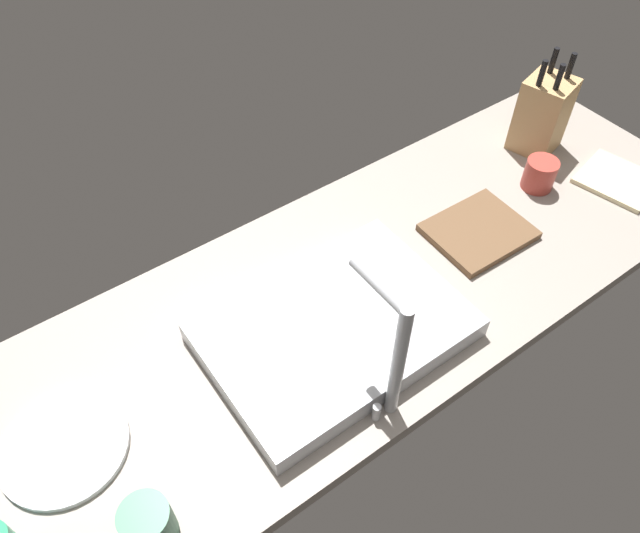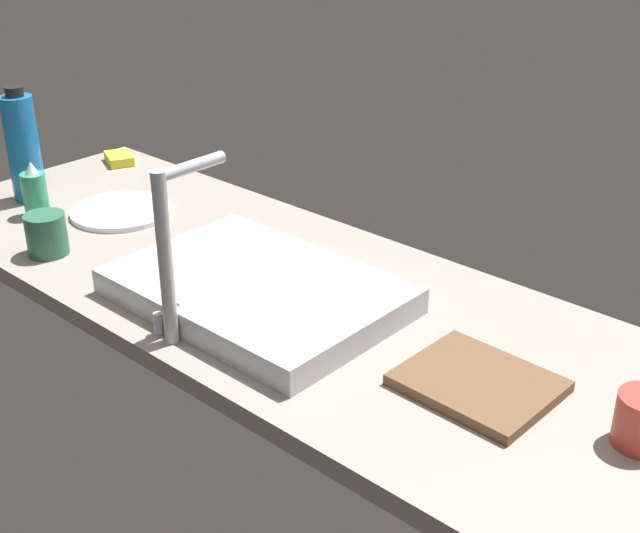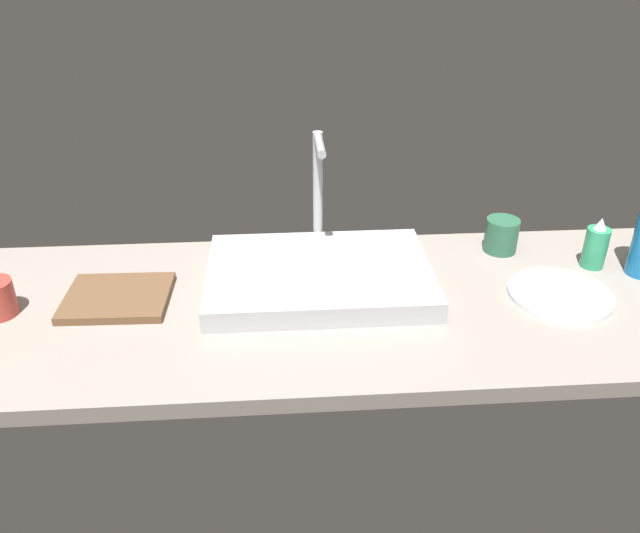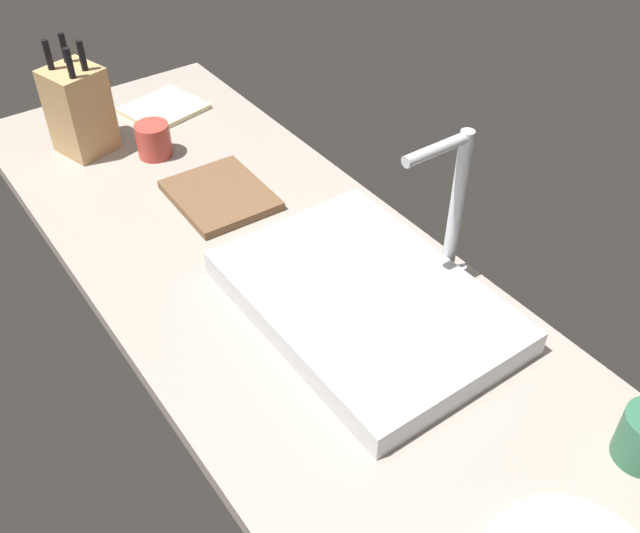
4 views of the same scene
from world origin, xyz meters
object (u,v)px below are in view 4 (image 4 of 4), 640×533
object	(u,v)px
sink_basin	(365,301)
cutting_board	(220,195)
ceramic_cup	(155,140)
faucet	(453,199)
knife_block	(79,109)
dish_towel	(164,108)

from	to	relation	value
sink_basin	cutting_board	bearing A→B (deg)	-175.30
ceramic_cup	cutting_board	bearing A→B (deg)	7.64
sink_basin	faucet	size ratio (longest dim) A/B	1.67
knife_block	cutting_board	xyz separation A→B (cm)	(35.56, 14.98, -9.19)
faucet	knife_block	size ratio (longest dim) A/B	1.15
knife_block	faucet	bearing A→B (deg)	8.69
faucet	cutting_board	distance (cm)	52.77
faucet	dish_towel	xyz separation A→B (cm)	(-87.25, -13.53, -16.94)
cutting_board	sink_basin	bearing A→B (deg)	4.70
knife_block	dish_towel	world-z (taller)	knife_block
sink_basin	faucet	world-z (taller)	faucet
knife_block	dish_towel	xyz separation A→B (cm)	(-6.21, 22.41, -9.49)
cutting_board	ceramic_cup	xyz separation A→B (cm)	(-23.82, -3.19, 2.99)
faucet	knife_block	distance (cm)	88.97
faucet	knife_block	xyz separation A→B (cm)	(-81.04, -35.94, -7.45)
dish_towel	ceramic_cup	world-z (taller)	ceramic_cup
faucet	ceramic_cup	world-z (taller)	faucet
faucet	cutting_board	size ratio (longest dim) A/B	1.35
sink_basin	cutting_board	size ratio (longest dim) A/B	2.26
cutting_board	ceramic_cup	bearing A→B (deg)	-172.36
dish_towel	ceramic_cup	bearing A→B (deg)	-30.64
cutting_board	faucet	bearing A→B (deg)	24.75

